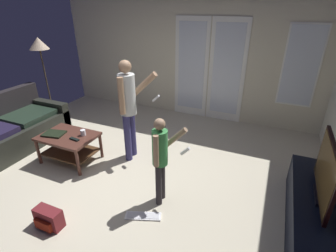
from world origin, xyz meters
name	(u,v)px	position (x,y,z in m)	size (l,w,h in m)	color
ground_plane	(119,178)	(0.00, 0.00, -0.01)	(5.86, 5.55, 0.02)	beige
wall_back_with_doors	(189,58)	(0.11, 2.74, 1.28)	(5.86, 0.09, 2.64)	beige
leather_couch	(8,132)	(-2.26, -0.03, 0.30)	(0.92, 1.95, 0.91)	#252721
coffee_table	(69,142)	(-0.97, 0.08, 0.34)	(0.87, 0.62, 0.46)	#4E2B22
tv_stand	(313,213)	(2.55, 0.09, 0.22)	(0.49, 1.67, 0.45)	black
flat_screen_tv	(326,172)	(2.54, 0.09, 0.78)	(0.08, 0.99, 0.65)	black
person_adult	(128,103)	(-0.11, 0.57, 0.97)	(0.57, 0.47, 1.62)	navy
person_child	(161,155)	(0.79, -0.19, 0.71)	(0.42, 0.34, 1.18)	#292529
floor_lamp	(39,48)	(-2.57, 1.27, 1.53)	(0.38, 0.38, 1.74)	#3A3430
backpack	(48,218)	(-0.22, -1.10, 0.12)	(0.33, 0.19, 0.24)	maroon
loose_keyboard	(143,216)	(0.70, -0.54, 0.01)	(0.46, 0.28, 0.02)	white
laptop_closed	(54,134)	(-1.19, 0.02, 0.48)	(0.32, 0.24, 0.03)	black
cup_near_edge	(83,133)	(-0.74, 0.19, 0.51)	(0.08, 0.08, 0.09)	white
tv_remote_black	(74,139)	(-0.77, 0.01, 0.47)	(0.17, 0.05, 0.02)	black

